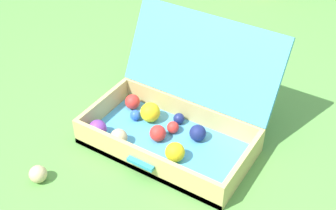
{
  "coord_description": "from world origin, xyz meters",
  "views": [
    {
      "loc": [
        0.62,
        -1.16,
        1.26
      ],
      "look_at": [
        -0.09,
        -0.02,
        0.21
      ],
      "focal_mm": 48.93,
      "sensor_mm": 36.0,
      "label": 1
    }
  ],
  "objects": [
    {
      "name": "open_suitcase",
      "position": [
        -0.1,
        0.05,
        0.1
      ],
      "size": [
        0.66,
        0.55,
        0.44
      ],
      "color": "#4799C6",
      "rests_on": "ground"
    },
    {
      "name": "stray_ball_on_grass",
      "position": [
        -0.39,
        -0.43,
        0.03
      ],
      "size": [
        0.07,
        0.07,
        0.07
      ],
      "primitive_type": "sphere",
      "color": "#D1B784",
      "rests_on": "ground"
    },
    {
      "name": "ground_plane",
      "position": [
        0.0,
        0.0,
        0.0
      ],
      "size": [
        16.0,
        16.0,
        0.0
      ],
      "primitive_type": "plane",
      "color": "#569342"
    }
  ]
}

